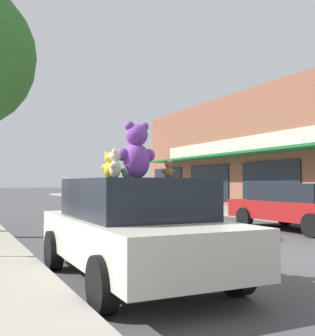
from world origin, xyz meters
TOP-DOWN VIEW (x-y plane):
  - ground_plane at (0.00, 0.00)m, footprint 260.00×260.00m
  - plush_art_car at (-3.44, -0.44)m, footprint 1.93×4.01m
  - teddy_bear_giant at (-3.34, -0.31)m, footprint 0.61×0.37m
  - teddy_bear_black at (-3.62, -0.07)m, footprint 0.24×0.21m
  - teddy_bear_cream at (-3.93, -1.04)m, footprint 0.21×0.26m
  - teddy_bear_white at (-3.70, -0.31)m, footprint 0.24×0.15m
  - teddy_bear_red at (-3.45, 0.32)m, footprint 0.16×0.21m
  - teddy_bear_brown at (-2.84, -0.36)m, footprint 0.21×0.15m
  - teddy_bear_yellow at (-3.95, -0.91)m, footprint 0.22×0.23m
  - teddy_bear_green at (-3.26, 0.26)m, footprint 0.23×0.23m
  - parked_car_far_center at (3.22, 3.31)m, footprint 1.83×4.43m

SIDE VIEW (x-z plane):
  - ground_plane at x=0.00m, z-range 0.00..0.00m
  - parked_car_far_center at x=3.22m, z-range 0.06..1.41m
  - plush_art_car at x=-3.44m, z-range 0.03..1.47m
  - teddy_bear_brown at x=-2.84m, z-range 1.43..1.71m
  - teddy_bear_red at x=-3.45m, z-range 1.43..1.71m
  - teddy_bear_white at x=-3.70m, z-range 1.43..1.74m
  - teddy_bear_black at x=-3.62m, z-range 1.43..1.76m
  - teddy_bear_yellow at x=-3.95m, z-range 1.43..1.76m
  - teddy_bear_green at x=-3.26m, z-range 1.43..1.77m
  - teddy_bear_cream at x=-3.93m, z-range 1.43..1.78m
  - teddy_bear_giant at x=-3.34m, z-range 1.42..2.25m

